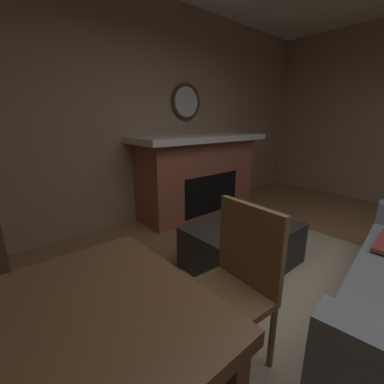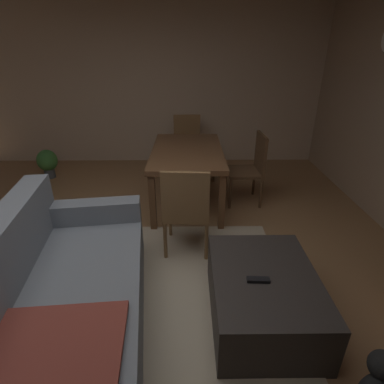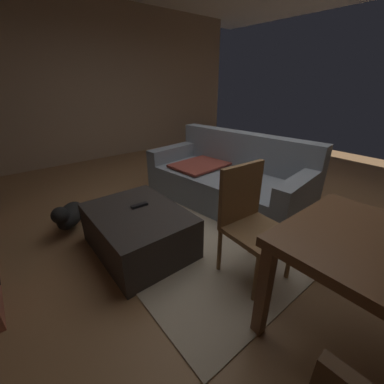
{
  "view_description": "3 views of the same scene",
  "coord_description": "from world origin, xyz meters",
  "px_view_note": "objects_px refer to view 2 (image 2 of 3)",
  "views": [
    {
      "loc": [
        1.63,
        0.21,
        1.37
      ],
      "look_at": [
        0.64,
        -0.94,
        0.94
      ],
      "focal_mm": 23.62,
      "sensor_mm": 36.0,
      "label": 1
    },
    {
      "loc": [
        -1.89,
        -0.59,
        1.89
      ],
      "look_at": [
        0.67,
        -0.62,
        0.68
      ],
      "focal_mm": 28.16,
      "sensor_mm": 36.0,
      "label": 2
    },
    {
      "loc": [
        1.68,
        -1.98,
        1.51
      ],
      "look_at": [
        0.15,
        -0.75,
        0.61
      ],
      "focal_mm": 22.87,
      "sensor_mm": 36.0,
      "label": 3
    }
  ],
  "objects_px": {
    "dining_chair_east": "(187,141)",
    "tv_remote": "(258,280)",
    "ottoman_coffee_table": "(262,296)",
    "dining_chair_west": "(186,207)",
    "couch": "(57,309)",
    "potted_plant": "(47,162)",
    "dining_table": "(187,155)",
    "dining_chair_south": "(251,165)"
  },
  "relations": [
    {
      "from": "dining_chair_east",
      "to": "tv_remote",
      "type": "bearing_deg",
      "value": -170.99
    },
    {
      "from": "ottoman_coffee_table",
      "to": "dining_chair_west",
      "type": "xyz_separation_m",
      "value": [
        0.82,
        0.58,
        0.32
      ]
    },
    {
      "from": "couch",
      "to": "potted_plant",
      "type": "distance_m",
      "value": 3.35
    },
    {
      "from": "tv_remote",
      "to": "dining_table",
      "type": "distance_m",
      "value": 2.12
    },
    {
      "from": "ottoman_coffee_table",
      "to": "dining_table",
      "type": "height_order",
      "value": "dining_table"
    },
    {
      "from": "potted_plant",
      "to": "dining_table",
      "type": "bearing_deg",
      "value": -111.36
    },
    {
      "from": "ottoman_coffee_table",
      "to": "potted_plant",
      "type": "bearing_deg",
      "value": 44.55
    },
    {
      "from": "couch",
      "to": "dining_chair_south",
      "type": "distance_m",
      "value": 2.79
    },
    {
      "from": "tv_remote",
      "to": "dining_chair_west",
      "type": "distance_m",
      "value": 1.04
    },
    {
      "from": "dining_chair_west",
      "to": "potted_plant",
      "type": "relative_size",
      "value": 2.01
    },
    {
      "from": "ottoman_coffee_table",
      "to": "dining_chair_south",
      "type": "relative_size",
      "value": 1.09
    },
    {
      "from": "tv_remote",
      "to": "couch",
      "type": "bearing_deg",
      "value": 98.84
    },
    {
      "from": "ottoman_coffee_table",
      "to": "dining_chair_east",
      "type": "distance_m",
      "value": 3.2
    },
    {
      "from": "ottoman_coffee_table",
      "to": "dining_chair_east",
      "type": "relative_size",
      "value": 1.09
    },
    {
      "from": "couch",
      "to": "potted_plant",
      "type": "relative_size",
      "value": 4.73
    },
    {
      "from": "potted_plant",
      "to": "tv_remote",
      "type": "bearing_deg",
      "value": -136.86
    },
    {
      "from": "ottoman_coffee_table",
      "to": "dining_table",
      "type": "xyz_separation_m",
      "value": [
        1.98,
        0.57,
        0.45
      ]
    },
    {
      "from": "ottoman_coffee_table",
      "to": "potted_plant",
      "type": "relative_size",
      "value": 2.19
    },
    {
      "from": "tv_remote",
      "to": "dining_chair_west",
      "type": "height_order",
      "value": "dining_chair_west"
    },
    {
      "from": "dining_chair_west",
      "to": "couch",
      "type": "bearing_deg",
      "value": 139.69
    },
    {
      "from": "couch",
      "to": "dining_chair_east",
      "type": "height_order",
      "value": "dining_chair_east"
    },
    {
      "from": "tv_remote",
      "to": "dining_chair_south",
      "type": "height_order",
      "value": "dining_chair_south"
    },
    {
      "from": "dining_chair_south",
      "to": "potted_plant",
      "type": "distance_m",
      "value": 3.21
    },
    {
      "from": "dining_chair_west",
      "to": "dining_table",
      "type": "bearing_deg",
      "value": -0.3
    },
    {
      "from": "ottoman_coffee_table",
      "to": "tv_remote",
      "type": "bearing_deg",
      "value": 137.29
    },
    {
      "from": "couch",
      "to": "dining_chair_west",
      "type": "height_order",
      "value": "dining_chair_west"
    },
    {
      "from": "dining_table",
      "to": "dining_chair_east",
      "type": "bearing_deg",
      "value": 0.18
    },
    {
      "from": "tv_remote",
      "to": "potted_plant",
      "type": "bearing_deg",
      "value": 46.55
    },
    {
      "from": "dining_chair_south",
      "to": "dining_chair_east",
      "type": "relative_size",
      "value": 1.0
    },
    {
      "from": "couch",
      "to": "tv_remote",
      "type": "distance_m",
      "value": 1.39
    },
    {
      "from": "dining_table",
      "to": "couch",
      "type": "bearing_deg",
      "value": 158.08
    },
    {
      "from": "tv_remote",
      "to": "dining_table",
      "type": "bearing_deg",
      "value": 17.23
    },
    {
      "from": "tv_remote",
      "to": "dining_chair_south",
      "type": "xyz_separation_m",
      "value": [
        2.05,
        -0.33,
        0.1
      ]
    },
    {
      "from": "dining_chair_south",
      "to": "dining_table",
      "type": "bearing_deg",
      "value": 90.21
    },
    {
      "from": "tv_remote",
      "to": "potted_plant",
      "type": "xyz_separation_m",
      "value": [
        2.93,
        2.74,
        -0.16
      ]
    },
    {
      "from": "dining_chair_west",
      "to": "dining_chair_east",
      "type": "relative_size",
      "value": 1.0
    },
    {
      "from": "dining_table",
      "to": "dining_chair_east",
      "type": "height_order",
      "value": "dining_chair_east"
    },
    {
      "from": "couch",
      "to": "tv_remote",
      "type": "height_order",
      "value": "couch"
    },
    {
      "from": "dining_chair_south",
      "to": "dining_chair_east",
      "type": "bearing_deg",
      "value": 36.18
    },
    {
      "from": "dining_chair_east",
      "to": "potted_plant",
      "type": "bearing_deg",
      "value": 97.14
    },
    {
      "from": "couch",
      "to": "dining_chair_east",
      "type": "distance_m",
      "value": 3.46
    },
    {
      "from": "tv_remote",
      "to": "dining_chair_east",
      "type": "relative_size",
      "value": 0.17
    }
  ]
}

